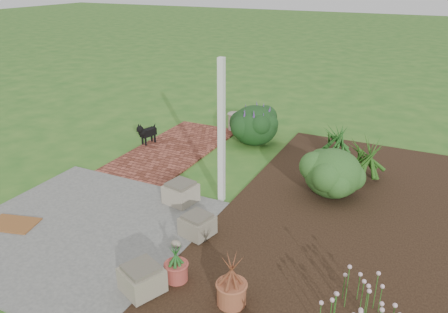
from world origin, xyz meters
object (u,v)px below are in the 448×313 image
at_px(cream_ceramic_urn, 235,122).
at_px(evergreen_shrub, 333,172).
at_px(stone_trough_near, 142,280).
at_px(black_dog, 147,132).

relative_size(cream_ceramic_urn, evergreen_shrub, 0.41).
bearing_deg(cream_ceramic_urn, stone_trough_near, -76.01).
xyz_separation_m(stone_trough_near, evergreen_shrub, (1.51, 3.61, 0.27)).
bearing_deg(evergreen_shrub, stone_trough_near, -112.63).
distance_m(black_dog, cream_ceramic_urn, 2.27).
xyz_separation_m(black_dog, cream_ceramic_urn, (1.40, 1.79, -0.08)).
xyz_separation_m(stone_trough_near, black_dog, (-2.89, 4.18, 0.13)).
bearing_deg(black_dog, evergreen_shrub, 8.14).
xyz_separation_m(stone_trough_near, cream_ceramic_urn, (-1.49, 5.97, 0.06)).
distance_m(cream_ceramic_urn, evergreen_shrub, 3.82).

